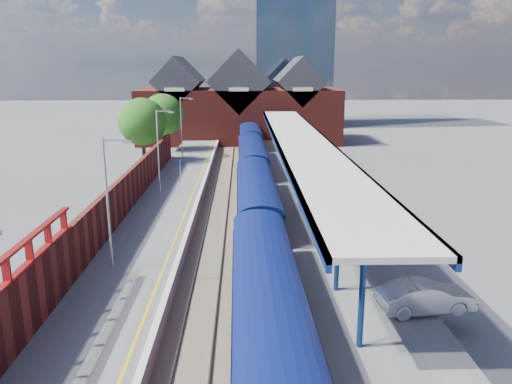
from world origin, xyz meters
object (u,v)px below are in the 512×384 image
Objects in this scene: lamp_post_d at (182,124)px; parked_car_dark at (328,207)px; train at (254,173)px; parked_car_blue at (325,202)px; lamp_post_c at (160,147)px; parked_car_silver at (425,297)px; lamp_post_b at (110,196)px; platform_sign at (180,169)px; parked_car_red at (344,227)px.

lamp_post_d is 26.31m from parked_car_dark.
parked_car_blue is (5.23, -7.74, -0.59)m from train.
lamp_post_c is 1.65× the size of parked_car_silver.
train is 10.64m from parked_car_dark.
lamp_post_b is 18.20m from platform_sign.
parked_car_red is (13.27, 4.59, -3.32)m from lamp_post_b.
lamp_post_d reaches higher than parked_car_dark.
lamp_post_b reaches higher than platform_sign.
platform_sign is 26.92m from parked_car_silver.
lamp_post_c reaches higher than platform_sign.
lamp_post_c is at bearing 48.47° from parked_car_red.
parked_car_red reaches higher than parked_car_dark.
parked_car_red is at bearing 1.43° from parked_car_silver.
lamp_post_d is 25.04m from parked_car_blue.
parked_car_silver reaches higher than parked_car_blue.
lamp_post_c is 26.16m from parked_car_silver.
lamp_post_d reaches higher than platform_sign.
parked_car_dark is at bearing 1.58° from parked_car_red.
parked_car_red is 0.93× the size of parked_car_silver.
parked_car_dark is (-0.20, 4.82, -0.08)m from parked_car_red.
lamp_post_d is 30.63m from parked_car_red.
parked_car_silver is at bearing -151.19° from parked_car_dark.
parked_car_dark is at bearing -26.75° from lamp_post_c.
lamp_post_b reaches higher than train.
lamp_post_d is at bearing 51.88° from parked_car_dark.
lamp_post_b reaches higher than parked_car_red.
lamp_post_b is 32.00m from lamp_post_d.
lamp_post_c is at bearing -161.17° from train.
parked_car_red is (13.27, -11.41, -3.32)m from lamp_post_c.
lamp_post_c is 14.45m from parked_car_blue.
lamp_post_b is 1.78× the size of parked_car_red.
parked_car_silver is 1.05× the size of parked_car_dark.
train is 16.74× the size of parked_car_red.
train is 16.30× the size of parked_car_dark.
parked_car_blue is at bearing -31.07° from platform_sign.
lamp_post_b is at bearing 125.89° from parked_car_blue.
lamp_post_c is at bearing -124.26° from platform_sign.
platform_sign reaches higher than parked_car_silver.
platform_sign is at bearing -174.03° from train.
platform_sign is at bearing 85.67° from lamp_post_b.
lamp_post_d is at bearing 90.00° from lamp_post_b.
platform_sign is 0.66× the size of parked_car_blue.
parked_car_red reaches higher than parked_car_blue.
train is at bearing 30.04° from parked_car_blue.
lamp_post_c is 1.00× the size of lamp_post_d.
lamp_post_d is at bearing 90.00° from lamp_post_c.
train is 6.55m from platform_sign.
train is at bearing 20.17° from parked_car_red.
platform_sign is 13.74m from parked_car_blue.
lamp_post_b is 1.65× the size of parked_car_silver.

